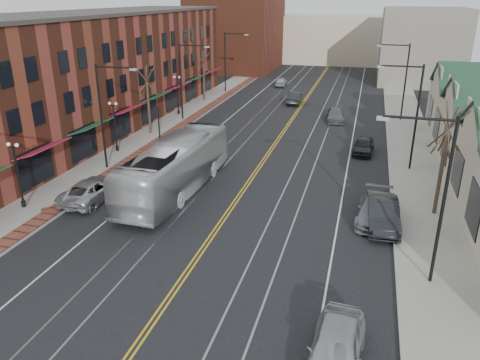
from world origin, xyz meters
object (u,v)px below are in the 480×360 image
Objects in this scene: transit_bus at (176,167)px; parked_car_c at (375,209)px; parked_car_a at (336,349)px; parked_car_d at (364,146)px; parked_car_b at (382,213)px; parked_suv at (92,190)px.

parked_car_c is at bearing 177.64° from transit_bus.
parked_car_d is (0.32, 26.02, -0.13)m from parked_car_a.
parked_car_c is at bearing 115.83° from parked_car_b.
parked_car_c is at bearing -174.20° from parked_suv.
parked_suv is 1.05× the size of parked_car_c.
parked_car_c is (13.36, -1.10, -1.08)m from transit_bus.
parked_car_a is at bearing 133.01° from transit_bus.
parked_car_d is at bearing 98.78° from parked_car_c.
parked_car_b reaches higher than parked_car_c.
parked_car_c is at bearing -81.74° from parked_car_d.
parked_car_a reaches higher than parked_car_c.
transit_bus is 2.46× the size of parked_suv.
parked_car_c is (-0.38, 0.66, -0.09)m from parked_car_b.
transit_bus is at bearing -131.87° from parked_car_d.
parked_car_c is (18.22, 1.83, -0.00)m from parked_suv.
parked_suv is 20.15m from parked_car_a.
parked_suv is at bearing 33.39° from transit_bus.
transit_bus is at bearing -148.88° from parked_suv.
parked_car_b is (18.60, 1.17, 0.08)m from parked_suv.
parked_car_b is (13.74, -1.76, -0.99)m from transit_bus.
parked_suv is (-4.86, -2.93, -1.08)m from transit_bus.
parked_car_a reaches higher than parked_car_d.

